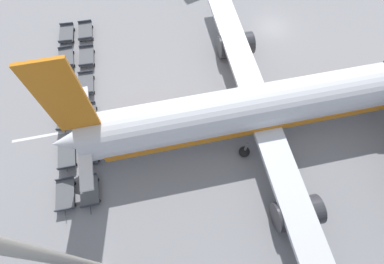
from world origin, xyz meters
TOP-DOWN VIEW (x-y plane):
  - ground_plane at (0.00, 0.00)m, footprint 500.00×500.00m
  - airplane at (13.59, -4.16)m, footprint 37.19×42.03m
  - baggage_dolly_row_near_col_a at (-1.17, -25.89)m, footprint 3.74×1.85m
  - baggage_dolly_row_near_col_b at (2.75, -25.61)m, footprint 3.80×2.04m
  - baggage_dolly_row_near_col_c at (7.15, -25.18)m, footprint 3.77×1.93m
  - baggage_dolly_row_near_col_d at (11.02, -24.97)m, footprint 3.75×1.87m
  - baggage_dolly_row_near_col_e at (15.34, -24.51)m, footprint 3.78×1.98m
  - baggage_dolly_row_near_col_f at (19.39, -24.31)m, footprint 3.77×1.95m
  - baggage_dolly_row_mid_a_col_a at (-1.36, -23.58)m, footprint 3.77×1.94m
  - baggage_dolly_row_mid_a_col_b at (2.81, -23.22)m, footprint 3.76×1.89m
  - baggage_dolly_row_mid_a_col_c at (6.79, -23.08)m, footprint 3.76×1.91m
  - baggage_dolly_row_mid_a_col_d at (11.06, -22.58)m, footprint 3.78×1.98m
  - baggage_dolly_row_mid_a_col_e at (15.21, -22.30)m, footprint 3.77×1.92m
  - baggage_dolly_row_mid_a_col_f at (19.28, -22.09)m, footprint 3.79×1.99m
  - apron_light_mast at (26.03, -20.67)m, footprint 2.00×0.76m
  - stand_guidance_stripe at (11.26, -12.92)m, footprint 3.74×35.08m

SIDE VIEW (x-z plane):
  - ground_plane at x=0.00m, z-range 0.00..0.00m
  - stand_guidance_stripe at x=11.26m, z-range 0.00..0.01m
  - baggage_dolly_row_near_col_a at x=-1.17m, z-range 0.02..0.94m
  - baggage_dolly_row_near_col_b at x=2.75m, z-range 0.02..0.94m
  - baggage_dolly_row_near_col_c at x=7.15m, z-range 0.02..0.94m
  - baggage_dolly_row_near_col_d at x=11.02m, z-range 0.02..0.94m
  - baggage_dolly_row_near_col_e at x=15.34m, z-range 0.02..0.94m
  - baggage_dolly_row_near_col_f at x=19.39m, z-range 0.02..0.94m
  - baggage_dolly_row_mid_a_col_a at x=-1.36m, z-range 0.02..0.94m
  - baggage_dolly_row_mid_a_col_b at x=2.81m, z-range 0.02..0.94m
  - baggage_dolly_row_mid_a_col_c at x=6.79m, z-range 0.02..0.94m
  - baggage_dolly_row_mid_a_col_d at x=11.06m, z-range 0.02..0.94m
  - baggage_dolly_row_mid_a_col_e at x=15.21m, z-range 0.02..0.94m
  - baggage_dolly_row_mid_a_col_f at x=19.28m, z-range 0.02..0.94m
  - airplane at x=13.59m, z-range -3.61..10.26m
  - apron_light_mast at x=26.03m, z-range 1.15..27.96m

